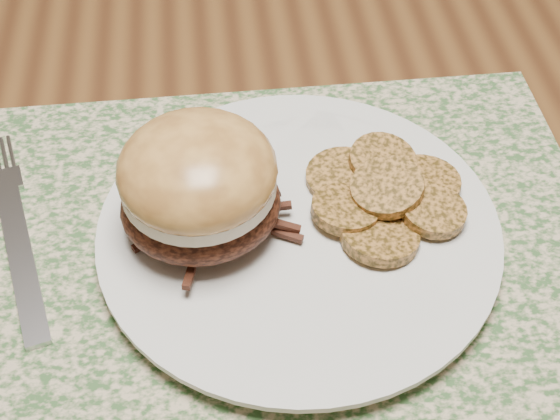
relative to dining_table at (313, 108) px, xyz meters
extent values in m
cube|color=brown|center=(0.00, 0.00, 0.06)|extent=(1.50, 0.90, 0.04)
cube|color=#365A2E|center=(-0.06, -0.23, 0.08)|extent=(0.45, 0.33, 0.00)
cylinder|color=silver|center=(-0.05, -0.23, 0.09)|extent=(0.26, 0.26, 0.02)
ellipsoid|color=black|center=(-0.11, -0.23, 0.12)|extent=(0.12, 0.11, 0.04)
cylinder|color=beige|center=(-0.11, -0.23, 0.14)|extent=(0.11, 0.11, 0.01)
ellipsoid|color=#BB823D|center=(-0.11, -0.23, 0.15)|extent=(0.11, 0.11, 0.06)
cylinder|color=#A56C30|center=(-0.01, -0.20, 0.10)|extent=(0.07, 0.07, 0.01)
cylinder|color=#A56C30|center=(0.02, -0.19, 0.11)|extent=(0.07, 0.07, 0.02)
cylinder|color=#A56C30|center=(0.04, -0.21, 0.10)|extent=(0.06, 0.06, 0.02)
cylinder|color=#A56C30|center=(-0.01, -0.23, 0.11)|extent=(0.06, 0.06, 0.02)
cylinder|color=#A56C30|center=(0.02, -0.22, 0.11)|extent=(0.07, 0.07, 0.02)
cylinder|color=#A56C30|center=(0.05, -0.24, 0.11)|extent=(0.06, 0.06, 0.01)
cylinder|color=#A56C30|center=(0.01, -0.25, 0.10)|extent=(0.08, 0.08, 0.02)
cube|color=#B7B7BE|center=(-0.23, -0.23, 0.09)|extent=(0.05, 0.14, 0.00)
cube|color=#B7B7BE|center=(-0.26, -0.16, 0.09)|extent=(0.03, 0.03, 0.00)
camera|label=1|loc=(-0.10, -0.58, 0.50)|focal=50.00mm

